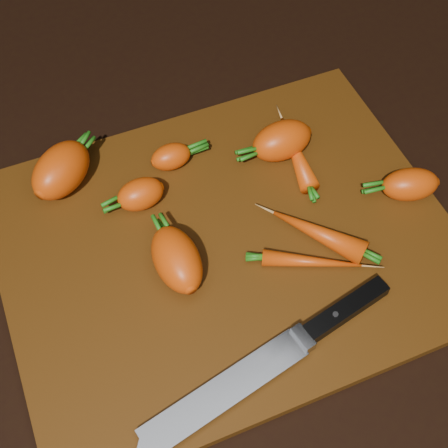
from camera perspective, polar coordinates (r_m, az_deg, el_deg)
name	(u,v)px	position (r m, az deg, el deg)	size (l,w,h in m)	color
ground	(227,248)	(0.72, 0.31, -2.18)	(2.00, 2.00, 0.01)	black
cutting_board	(227,243)	(0.71, 0.31, -1.71)	(0.50, 0.40, 0.01)	#4E2A0A
carrot_0	(61,170)	(0.75, -14.67, 4.80)	(0.08, 0.05, 0.05)	#E64A0B
carrot_1	(140,194)	(0.72, -7.64, 2.72)	(0.06, 0.04, 0.04)	#E64A0B
carrot_2	(177,259)	(0.66, -4.34, -3.24)	(0.08, 0.05, 0.05)	#E64A0B
carrot_3	(282,141)	(0.76, 5.31, 7.60)	(0.08, 0.05, 0.05)	#E64A0B
carrot_4	(171,157)	(0.76, -4.87, 6.15)	(0.05, 0.03, 0.03)	#E64A0B
carrot_5	(410,184)	(0.75, 16.65, 3.49)	(0.07, 0.04, 0.04)	#E64A0B
carrot_6	(295,152)	(0.77, 6.55, 6.56)	(0.11, 0.02, 0.02)	#E64A0B
carrot_7	(312,262)	(0.68, 8.02, -3.42)	(0.11, 0.02, 0.02)	#E64A0B
carrot_8	(318,233)	(0.70, 8.59, -0.81)	(0.11, 0.03, 0.03)	#E64A0B
knife	(240,381)	(0.62, 1.48, -14.14)	(0.29, 0.09, 0.02)	gray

